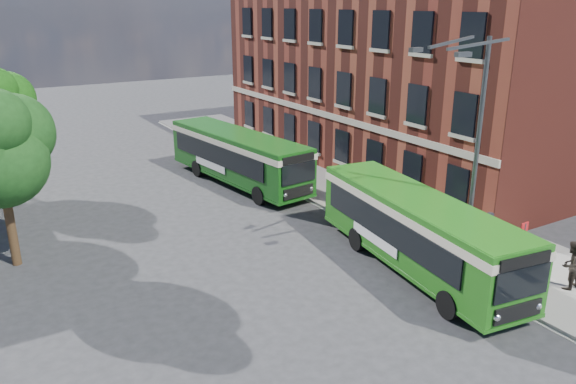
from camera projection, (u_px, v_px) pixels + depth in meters
ground at (331, 276)px, 21.89m from camera, size 120.00×120.00×0.00m
pavement at (350, 189)px, 31.78m from camera, size 6.00×48.00×0.15m
kerb_line at (305, 200)px, 30.30m from camera, size 0.12×48.00×0.01m
brick_office at (403, 54)px, 36.23m from camera, size 12.10×26.00×14.20m
street_lamp at (470, 152)px, 21.10m from camera, size 2.96×2.38×9.00m
bus_stop_sign at (522, 248)px, 20.74m from camera, size 0.35×0.08×2.52m
bus_front at (417, 227)px, 21.89m from camera, size 3.91×10.99×3.02m
bus_rear at (238, 153)px, 32.49m from camera, size 3.92×11.44×3.02m
pedestrian_a at (487, 231)px, 23.60m from camera, size 0.72×0.57×1.71m
pedestrian_b at (571, 265)px, 20.38m from camera, size 0.93×0.74×1.86m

